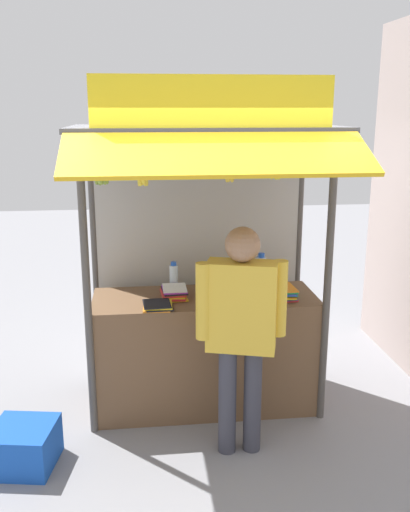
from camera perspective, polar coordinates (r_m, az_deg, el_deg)
ground_plane at (r=5.08m, az=0.00°, el=-14.63°), size 20.00×20.00×0.00m
stall_counter at (r=4.86m, az=0.00°, el=-9.61°), size 1.86×0.68×0.98m
stall_structure at (r=4.65m, az=-0.20°, el=4.25°), size 2.06×1.59×2.72m
water_bottle_front_right at (r=4.76m, az=4.40°, el=-2.42°), size 0.07×0.07×0.25m
water_bottle_far_right at (r=4.94m, az=5.70°, el=-1.50°), size 0.08×0.08×0.30m
water_bottle_back_left at (r=4.85m, az=4.60°, el=-2.12°), size 0.07×0.07×0.24m
water_bottle_front_left at (r=4.79m, az=-3.18°, el=-2.20°), size 0.07×0.07×0.26m
magazine_stack_left at (r=4.64m, az=-3.16°, el=-3.74°), size 0.23×0.27×0.09m
magazine_stack_mid_right at (r=4.68m, az=7.73°, el=-3.70°), size 0.24×0.30×0.09m
magazine_stack_rear_center at (r=4.43m, az=-4.81°, el=-5.03°), size 0.24×0.25×0.04m
magazine_stack_far_left at (r=4.57m, az=3.46°, el=-4.14°), size 0.23×0.32×0.08m
banana_bunch_rightmost at (r=4.10m, az=7.18°, el=8.73°), size 0.10×0.10×0.24m
banana_bunch_inner_left at (r=4.03m, az=2.53°, el=8.58°), size 0.09×0.09×0.25m
banana_bunch_inner_right at (r=3.99m, az=-10.50°, el=8.28°), size 0.12×0.12×0.26m
banana_bunch_leftmost at (r=3.98m, az=-6.36°, el=8.18°), size 0.11×0.11×0.27m
vendor_person at (r=4.01m, az=3.70°, el=-6.63°), size 0.65×0.34×1.72m
plastic_crate at (r=4.44m, az=-17.91°, el=-17.88°), size 0.50×0.50×0.31m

